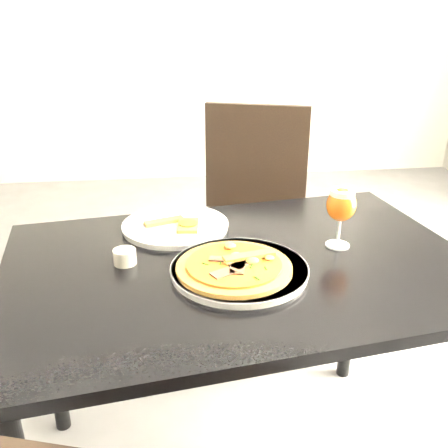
{
  "coord_description": "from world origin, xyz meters",
  "views": [
    {
      "loc": [
        -0.1,
        -1.24,
        1.34
      ],
      "look_at": [
        0.05,
        -0.05,
        0.83
      ],
      "focal_mm": 40.0,
      "sensor_mm": 36.0,
      "label": 1
    }
  ],
  "objects": [
    {
      "name": "ground",
      "position": [
        0.0,
        0.0,
        0.0
      ],
      "size": [
        6.0,
        6.0,
        0.0
      ],
      "primitive_type": "plane",
      "color": "#565659",
      "rests_on": "ground"
    },
    {
      "name": "chair_far",
      "position": [
        0.24,
        0.66,
        0.55
      ],
      "size": [
        0.59,
        0.59,
        1.0
      ],
      "rotation": [
        0.0,
        0.0,
        -0.34
      ],
      "color": "black",
      "rests_on": "ground"
    },
    {
      "name": "beer_glass",
      "position": [
        0.36,
        -0.05,
        0.87
      ],
      "size": [
        0.08,
        0.08,
        0.17
      ],
      "color": "silver",
      "rests_on": "dining_table"
    },
    {
      "name": "loose_crust",
      "position": [
        0.01,
        -0.07,
        0.75
      ],
      "size": [
        0.11,
        0.07,
        0.01
      ],
      "primitive_type": "cube",
      "rotation": [
        0.0,
        0.0,
        0.4
      ],
      "color": "brown",
      "rests_on": "dining_table"
    },
    {
      "name": "sauce_cup",
      "position": [
        -0.21,
        -0.09,
        0.77
      ],
      "size": [
        0.06,
        0.06,
        0.04
      ],
      "color": "#BBB8A9",
      "rests_on": "dining_table"
    },
    {
      "name": "dining_table",
      "position": [
        0.08,
        -0.11,
        0.66
      ],
      "size": [
        1.3,
        0.95,
        0.75
      ],
      "rotation": [
        0.0,
        0.0,
        0.14
      ],
      "color": "black",
      "rests_on": "ground"
    },
    {
      "name": "crust_scraps",
      "position": [
        -0.06,
        0.1,
        0.77
      ],
      "size": [
        0.16,
        0.12,
        0.01
      ],
      "rotation": [
        0.0,
        0.0,
        0.75
      ],
      "color": "brown",
      "rests_on": "plate_second"
    },
    {
      "name": "plate_main",
      "position": [
        0.07,
        -0.17,
        0.76
      ],
      "size": [
        0.35,
        0.35,
        0.02
      ],
      "primitive_type": "cylinder",
      "rotation": [
        0.0,
        0.0,
        0.03
      ],
      "color": "silver",
      "rests_on": "dining_table"
    },
    {
      "name": "plate_second",
      "position": [
        -0.08,
        0.12,
        0.76
      ],
      "size": [
        0.43,
        0.43,
        0.02
      ],
      "primitive_type": "cylinder",
      "rotation": [
        0.0,
        0.0,
        0.56
      ],
      "color": "silver",
      "rests_on": "dining_table"
    },
    {
      "name": "pizza",
      "position": [
        0.05,
        -0.19,
        0.78
      ],
      "size": [
        0.28,
        0.28,
        0.03
      ],
      "rotation": [
        0.0,
        0.0,
        -0.09
      ],
      "color": "brown",
      "rests_on": "plate_main"
    }
  ]
}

